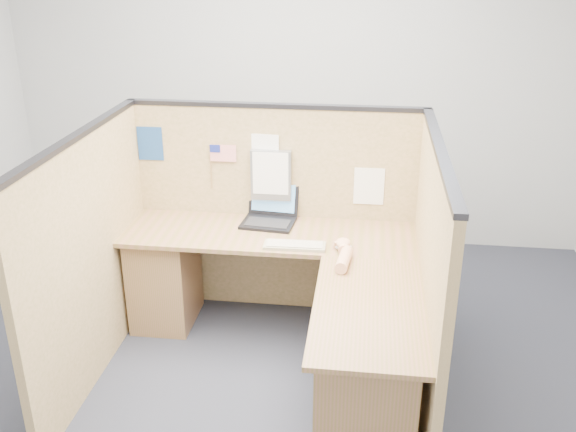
# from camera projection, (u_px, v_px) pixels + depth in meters

# --- Properties ---
(floor) EXTENTS (5.00, 5.00, 0.00)m
(floor) POSITION_uv_depth(u_px,v_px,m) (254.00, 385.00, 3.95)
(floor) COLOR black
(floor) RESTS_ON ground
(wall_back) EXTENTS (5.00, 0.00, 5.00)m
(wall_back) POSITION_uv_depth(u_px,v_px,m) (297.00, 86.00, 5.46)
(wall_back) COLOR #A4A6A9
(wall_back) RESTS_ON floor
(cubicle_partitions) EXTENTS (2.06, 1.83, 1.53)m
(cubicle_partitions) POSITION_uv_depth(u_px,v_px,m) (263.00, 243.00, 4.04)
(cubicle_partitions) COLOR olive
(cubicle_partitions) RESTS_ON floor
(l_desk) EXTENTS (1.95, 1.75, 0.73)m
(l_desk) POSITION_uv_depth(u_px,v_px,m) (289.00, 308.00, 4.03)
(l_desk) COLOR brown
(l_desk) RESTS_ON floor
(laptop) EXTENTS (0.38, 0.37, 0.26)m
(laptop) POSITION_uv_depth(u_px,v_px,m) (270.00, 212.00, 4.45)
(laptop) COLOR black
(laptop) RESTS_ON l_desk
(keyboard) EXTENTS (0.39, 0.14, 0.03)m
(keyboard) POSITION_uv_depth(u_px,v_px,m) (295.00, 245.00, 4.07)
(keyboard) COLOR gray
(keyboard) RESTS_ON l_desk
(mouse) EXTENTS (0.11, 0.07, 0.05)m
(mouse) POSITION_uv_depth(u_px,v_px,m) (343.00, 246.00, 4.03)
(mouse) COLOR silver
(mouse) RESTS_ON l_desk
(hand_forearm) EXTENTS (0.11, 0.40, 0.08)m
(hand_forearm) POSITION_uv_depth(u_px,v_px,m) (344.00, 254.00, 3.89)
(hand_forearm) COLOR tan
(hand_forearm) RESTS_ON l_desk
(blue_poster) EXTENTS (0.18, 0.01, 0.24)m
(blue_poster) POSITION_uv_depth(u_px,v_px,m) (150.00, 144.00, 4.46)
(blue_poster) COLOR navy
(blue_poster) RESTS_ON cubicle_partitions
(american_flag) EXTENTS (0.19, 0.01, 0.32)m
(american_flag) POSITION_uv_depth(u_px,v_px,m) (220.00, 154.00, 4.41)
(american_flag) COLOR olive
(american_flag) RESTS_ON cubicle_partitions
(file_holder) EXTENTS (0.28, 0.05, 0.36)m
(file_holder) POSITION_uv_depth(u_px,v_px,m) (271.00, 175.00, 4.41)
(file_holder) COLOR slate
(file_holder) RESTS_ON cubicle_partitions
(paper_left) EXTENTS (0.23, 0.03, 0.29)m
(paper_left) POSITION_uv_depth(u_px,v_px,m) (262.00, 155.00, 4.39)
(paper_left) COLOR white
(paper_left) RESTS_ON cubicle_partitions
(paper_right) EXTENTS (0.21, 0.01, 0.26)m
(paper_right) POSITION_uv_depth(u_px,v_px,m) (369.00, 186.00, 4.38)
(paper_right) COLOR white
(paper_right) RESTS_ON cubicle_partitions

